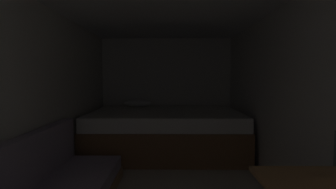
# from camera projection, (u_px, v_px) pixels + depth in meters

# --- Properties ---
(wall_back) EXTENTS (2.70, 0.05, 2.06)m
(wall_back) POSITION_uv_depth(u_px,v_px,m) (166.00, 89.00, 5.37)
(wall_back) COLOR silver
(wall_back) RESTS_ON ground
(wall_left) EXTENTS (0.05, 5.45, 2.06)m
(wall_left) POSITION_uv_depth(u_px,v_px,m) (31.00, 101.00, 2.63)
(wall_left) COLOR silver
(wall_left) RESTS_ON ground
(wall_right) EXTENTS (0.05, 5.45, 2.06)m
(wall_right) POSITION_uv_depth(u_px,v_px,m) (295.00, 102.00, 2.61)
(wall_right) COLOR silver
(wall_right) RESTS_ON ground
(bed) EXTENTS (2.48, 1.74, 0.84)m
(bed) POSITION_uv_depth(u_px,v_px,m) (165.00, 131.00, 4.47)
(bed) COLOR brown
(bed) RESTS_ON ground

